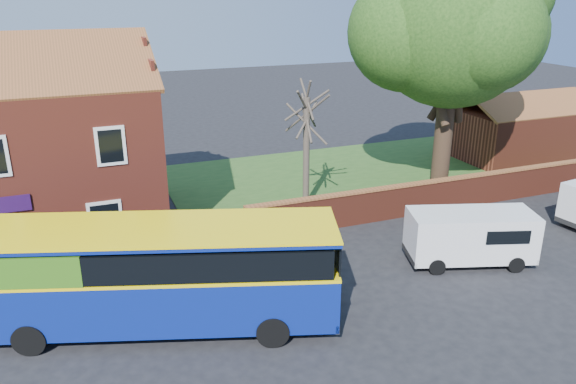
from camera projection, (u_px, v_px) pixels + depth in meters
name	position (u px, v px, depth m)	size (l,w,h in m)	color
ground	(251.00, 343.00, 17.05)	(120.00, 120.00, 0.00)	black
pavement	(11.00, 294.00, 19.65)	(18.00, 3.50, 0.12)	gray
kerb	(7.00, 320.00, 18.11)	(18.00, 0.15, 0.14)	slate
grass_strip	(394.00, 172.00, 32.87)	(26.00, 12.00, 0.04)	#426B28
shop_building	(6.00, 159.00, 23.51)	(12.30, 8.13, 10.50)	maroon
boundary_wall	(461.00, 191.00, 27.35)	(22.00, 0.38, 1.60)	maroon
outbuilding	(519.00, 131.00, 35.41)	(8.20, 5.06, 4.17)	maroon
bus	(144.00, 272.00, 17.31)	(11.49, 6.18, 3.40)	navy
van_near	(471.00, 235.00, 21.69)	(5.12, 3.29, 2.09)	white
large_tree	(453.00, 27.00, 27.29)	(10.45, 8.27, 12.74)	black
bare_tree	(306.00, 147.00, 26.61)	(2.22, 2.65, 5.93)	#4C4238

